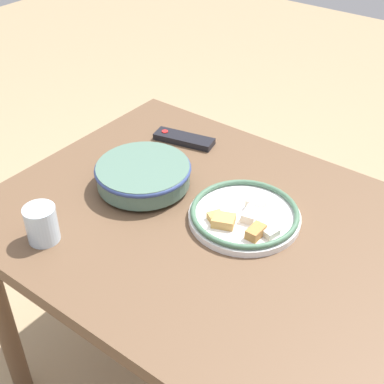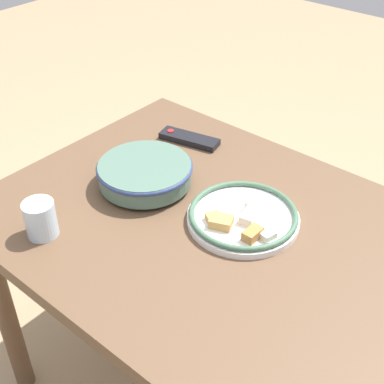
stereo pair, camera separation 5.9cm
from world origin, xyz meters
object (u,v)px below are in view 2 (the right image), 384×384
Objects in this scene: food_plate at (243,217)px; drinking_glass at (40,219)px; tv_remote at (189,139)px; noodle_bowl at (145,173)px.

food_plate is 0.50m from drinking_glass.
tv_remote is 0.57m from drinking_glass.
drinking_glass is at bearing -134.53° from food_plate.
noodle_bowl is 0.31m from drinking_glass.
drinking_glass reaches higher than noodle_bowl.
noodle_bowl is 0.30m from food_plate.
food_plate is 0.42m from tv_remote.
tv_remote is at bearing 149.41° from food_plate.
noodle_bowl reaches higher than tv_remote.
tv_remote is (-0.36, 0.21, -0.01)m from food_plate.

